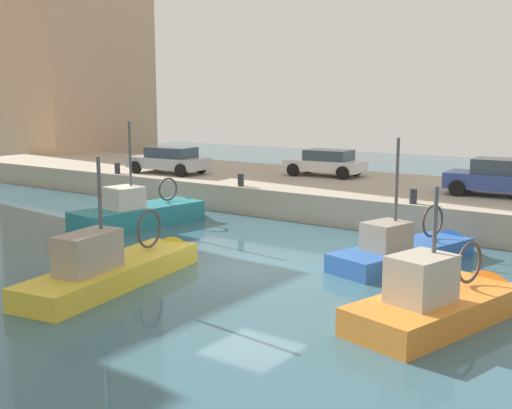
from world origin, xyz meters
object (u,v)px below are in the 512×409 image
fishing_boat_orange (445,314)px  mooring_bollard_mid (241,180)px  mooring_bollard_north (117,168)px  fishing_boat_yellow (121,276)px  parked_car_silver (169,160)px  parked_car_white (326,162)px  parked_car_blue (498,177)px  fishing_boat_teal (145,222)px  fishing_boat_blue (410,258)px  mooring_bollard_south (413,196)px

fishing_boat_orange → mooring_bollard_mid: 14.70m
fishing_boat_orange → mooring_bollard_north: fishing_boat_orange is taller
fishing_boat_yellow → mooring_bollard_mid: fishing_boat_yellow is taller
parked_car_silver → parked_car_white: size_ratio=1.09×
fishing_boat_yellow → parked_car_blue: bearing=-24.0°
parked_car_blue → parked_car_white: size_ratio=0.98×
fishing_boat_teal → fishing_boat_blue: size_ratio=1.03×
mooring_bollard_south → mooring_bollard_north: size_ratio=1.00×
parked_car_white → mooring_bollard_north: parked_car_white is taller
parked_car_silver → mooring_bollard_mid: parked_car_silver is taller
parked_car_white → mooring_bollard_north: 10.73m
fishing_boat_yellow → mooring_bollard_mid: (10.45, 3.71, 1.33)m
parked_car_blue → parked_car_silver: (-2.09, 15.93, -0.05)m
fishing_boat_blue → parked_car_white: size_ratio=1.54×
fishing_boat_blue → mooring_bollard_mid: 10.22m
parked_car_white → fishing_boat_blue: bearing=-138.1°
mooring_bollard_north → fishing_boat_teal: bearing=-124.1°
mooring_bollard_mid → parked_car_silver: bearing=74.4°
fishing_boat_blue → fishing_boat_yellow: bearing=139.7°
parked_car_white → mooring_bollard_south: bearing=-128.8°
fishing_boat_orange → parked_car_white: bearing=38.6°
fishing_boat_blue → parked_car_blue: size_ratio=1.57×
fishing_boat_yellow → fishing_boat_blue: fishing_boat_blue is taller
fishing_boat_blue → parked_car_silver: (5.35, 15.34, 1.78)m
parked_car_blue → parked_car_white: (1.70, 8.79, -0.07)m
fishing_boat_orange → mooring_bollard_south: bearing=26.7°
parked_car_white → mooring_bollard_south: parked_car_white is taller
mooring_bollard_mid → fishing_boat_teal: bearing=160.4°
fishing_boat_teal → mooring_bollard_south: bearing=-65.5°
fishing_boat_blue → parked_car_silver: fishing_boat_blue is taller
fishing_boat_teal → mooring_bollard_mid: (4.36, -1.55, 1.36)m
mooring_bollard_mid → fishing_boat_blue: bearing=-111.4°
parked_car_silver → mooring_bollard_mid: (-1.65, -5.90, -0.43)m
fishing_boat_blue → mooring_bollard_north: (3.70, 17.44, 1.35)m
fishing_boat_teal → mooring_bollard_mid: 4.82m
fishing_boat_blue → mooring_bollard_south: fishing_boat_blue is taller
fishing_boat_blue → mooring_bollard_south: size_ratio=11.33×
parked_car_blue → parked_car_white: parked_car_blue is taller
fishing_boat_yellow → fishing_boat_orange: (2.25, -8.42, -0.00)m
parked_car_silver → parked_car_white: parked_car_silver is taller
parked_car_white → parked_car_blue: bearing=-101.0°
fishing_boat_teal → parked_car_silver: size_ratio=1.45×
fishing_boat_yellow → mooring_bollard_mid: size_ratio=12.91×
fishing_boat_yellow → parked_car_blue: (14.19, -6.31, 1.80)m
fishing_boat_orange → mooring_bollard_north: (8.20, 20.12, 1.33)m
fishing_boat_yellow → mooring_bollard_south: fishing_boat_yellow is taller
mooring_bollard_south → mooring_bollard_north: (0.00, 16.00, 0.00)m
parked_car_white → mooring_bollard_north: bearing=120.5°
fishing_boat_orange → mooring_bollard_north: 21.77m
fishing_boat_teal → fishing_boat_orange: size_ratio=1.12×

